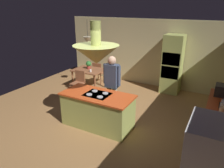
# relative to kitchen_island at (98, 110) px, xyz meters

# --- Properties ---
(ground) EXTENTS (8.16, 8.16, 0.00)m
(ground) POSITION_rel_kitchen_island_xyz_m (0.00, 0.20, -0.45)
(ground) COLOR #9E7042
(wall_back) EXTENTS (6.80, 0.10, 2.55)m
(wall_back) POSITION_rel_kitchen_island_xyz_m (0.00, 3.65, 0.82)
(wall_back) COLOR beige
(wall_back) RESTS_ON ground
(kitchen_island) EXTENTS (1.86, 0.87, 0.92)m
(kitchen_island) POSITION_rel_kitchen_island_xyz_m (0.00, 0.00, 0.00)
(kitchen_island) COLOR #A8B259
(kitchen_island) RESTS_ON ground
(counter_run_right) EXTENTS (0.73, 2.09, 0.90)m
(counter_run_right) POSITION_rel_kitchen_island_xyz_m (2.84, 0.80, 0.01)
(counter_run_right) COLOR #A8B259
(counter_run_right) RESTS_ON ground
(oven_tower) EXTENTS (0.66, 0.62, 2.09)m
(oven_tower) POSITION_rel_kitchen_island_xyz_m (1.10, 3.24, 0.59)
(oven_tower) COLOR #A8B259
(oven_tower) RESTS_ON ground
(dining_table) EXTENTS (1.11, 0.87, 0.76)m
(dining_table) POSITION_rel_kitchen_island_xyz_m (-1.70, 2.10, 0.20)
(dining_table) COLOR #935636
(dining_table) RESTS_ON ground
(person_at_island) EXTENTS (0.53, 0.23, 1.75)m
(person_at_island) POSITION_rel_kitchen_island_xyz_m (0.04, 0.71, 0.56)
(person_at_island) COLOR tan
(person_at_island) RESTS_ON ground
(range_hood) EXTENTS (1.10, 1.10, 1.00)m
(range_hood) POSITION_rel_kitchen_island_xyz_m (0.00, 0.00, 1.50)
(range_hood) COLOR #A8B259
(pendant_light_over_table) EXTENTS (0.32, 0.32, 0.82)m
(pendant_light_over_table) POSITION_rel_kitchen_island_xyz_m (-1.70, 2.10, 1.41)
(pendant_light_over_table) COLOR beige
(chair_facing_island) EXTENTS (0.40, 0.40, 0.87)m
(chair_facing_island) POSITION_rel_kitchen_island_xyz_m (-1.70, 1.44, 0.05)
(chair_facing_island) COLOR #935636
(chair_facing_island) RESTS_ON ground
(chair_by_back_wall) EXTENTS (0.40, 0.40, 0.87)m
(chair_by_back_wall) POSITION_rel_kitchen_island_xyz_m (-1.70, 2.76, 0.05)
(chair_by_back_wall) COLOR #935636
(chair_by_back_wall) RESTS_ON ground
(potted_plant_on_table) EXTENTS (0.20, 0.20, 0.30)m
(potted_plant_on_table) POSITION_rel_kitchen_island_xyz_m (-1.76, 2.17, 0.47)
(potted_plant_on_table) COLOR #99382D
(potted_plant_on_table) RESTS_ON dining_table
(cup_on_table) EXTENTS (0.07, 0.07, 0.09)m
(cup_on_table) POSITION_rel_kitchen_island_xyz_m (-1.48, 1.88, 0.35)
(cup_on_table) COLOR white
(cup_on_table) RESTS_ON dining_table
(canister_flour) EXTENTS (0.14, 0.14, 0.19)m
(canister_flour) POSITION_rel_kitchen_island_xyz_m (2.84, 0.29, 0.54)
(canister_flour) COLOR #E0B78C
(canister_flour) RESTS_ON counter_run_right
(canister_sugar) EXTENTS (0.14, 0.14, 0.21)m
(canister_sugar) POSITION_rel_kitchen_island_xyz_m (2.84, 0.47, 0.55)
(canister_sugar) COLOR silver
(canister_sugar) RESTS_ON counter_run_right
(canister_tea) EXTENTS (0.10, 0.10, 0.21)m
(canister_tea) POSITION_rel_kitchen_island_xyz_m (2.84, 0.65, 0.55)
(canister_tea) COLOR silver
(canister_tea) RESTS_ON counter_run_right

